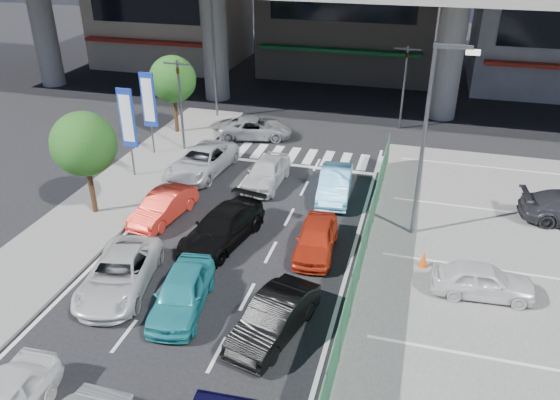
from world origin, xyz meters
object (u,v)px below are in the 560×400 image
(street_lamp_right, at_px, (430,128))
(signboard_near, at_px, (127,121))
(crossing_wagon_silver, at_px, (255,128))
(taxi_orange_left, at_px, (163,206))
(traffic_light_right, at_px, (406,67))
(taxi_teal_mid, at_px, (182,292))
(traffic_cone, at_px, (424,259))
(taxi_orange_right, at_px, (316,239))
(kei_truck_front_right, at_px, (335,184))
(hatch_black_mid_right, at_px, (274,318))
(wagon_silver_front_left, at_px, (202,161))
(tree_far, at_px, (173,79))
(sedan_black_mid, at_px, (223,227))
(street_lamp_left, at_px, (216,45))
(signboard_far, at_px, (149,102))
(traffic_light_left, at_px, (179,83))
(tree_near, at_px, (84,144))
(sedan_white_mid_left, at_px, (119,274))
(parked_sedan_white, at_px, (483,280))

(street_lamp_right, bearing_deg, signboard_near, 172.10)
(crossing_wagon_silver, bearing_deg, taxi_orange_left, 161.04)
(traffic_light_right, bearing_deg, taxi_teal_mid, -106.11)
(signboard_near, xyz_separation_m, traffic_cone, (14.75, -4.47, -2.67))
(street_lamp_right, bearing_deg, taxi_orange_right, -146.85)
(taxi_orange_left, distance_m, kei_truck_front_right, 8.10)
(hatch_black_mid_right, distance_m, wagon_silver_front_left, 13.06)
(street_lamp_right, relative_size, traffic_cone, 12.02)
(tree_far, bearing_deg, street_lamp_right, -29.58)
(signboard_near, bearing_deg, sedan_black_mid, -35.44)
(street_lamp_left, relative_size, signboard_far, 1.70)
(traffic_light_left, relative_size, tree_near, 1.08)
(tree_near, distance_m, taxi_orange_left, 4.28)
(tree_far, bearing_deg, street_lamp_left, 67.16)
(street_lamp_left, height_order, taxi_orange_left, street_lamp_left)
(signboard_near, xyz_separation_m, tree_far, (-0.60, 6.51, 0.32))
(street_lamp_right, relative_size, sedan_white_mid_left, 1.70)
(signboard_near, relative_size, taxi_teal_mid, 1.16)
(street_lamp_right, height_order, traffic_cone, street_lamp_right)
(wagon_silver_front_left, relative_size, kei_truck_front_right, 1.21)
(traffic_light_right, height_order, taxi_teal_mid, traffic_light_right)
(street_lamp_right, height_order, parked_sedan_white, street_lamp_right)
(street_lamp_right, relative_size, sedan_black_mid, 1.68)
(wagon_silver_front_left, height_order, traffic_cone, wagon_silver_front_left)
(crossing_wagon_silver, bearing_deg, street_lamp_right, -145.98)
(signboard_far, xyz_separation_m, tree_near, (0.60, -6.99, 0.32))
(kei_truck_front_right, relative_size, traffic_cone, 6.17)
(signboard_near, xyz_separation_m, taxi_teal_mid, (6.87, -9.19, -2.37))
(sedan_white_mid_left, relative_size, sedan_black_mid, 0.99)
(taxi_orange_left, distance_m, parked_sedan_white, 13.52)
(signboard_near, relative_size, tree_far, 0.98)
(taxi_orange_left, height_order, kei_truck_front_right, kei_truck_front_right)
(tree_near, relative_size, traffic_cone, 7.21)
(taxi_teal_mid, xyz_separation_m, traffic_cone, (7.89, 4.72, -0.30))
(signboard_far, xyz_separation_m, kei_truck_front_right, (10.79, -2.45, -2.39))
(taxi_orange_left, distance_m, sedan_black_mid, 3.41)
(signboard_far, distance_m, crossing_wagon_silver, 6.67)
(taxi_orange_right, bearing_deg, taxi_teal_mid, -131.62)
(traffic_light_right, bearing_deg, taxi_orange_left, -122.32)
(sedan_white_mid_left, height_order, crossing_wagon_silver, sedan_white_mid_left)
(traffic_light_left, distance_m, parked_sedan_white, 18.85)
(traffic_light_right, bearing_deg, crossing_wagon_silver, -154.34)
(sedan_black_mid, distance_m, wagon_silver_front_left, 7.03)
(traffic_light_right, xyz_separation_m, street_lamp_right, (1.67, -13.00, 0.83))
(signboard_far, bearing_deg, crossing_wagon_silver, 40.06)
(traffic_cone, bearing_deg, sedan_white_mid_left, -157.90)
(sedan_white_mid_left, distance_m, taxi_teal_mid, 2.68)
(taxi_teal_mid, height_order, taxi_orange_left, taxi_teal_mid)
(signboard_near, relative_size, traffic_cone, 7.06)
(taxi_teal_mid, relative_size, traffic_cone, 6.09)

